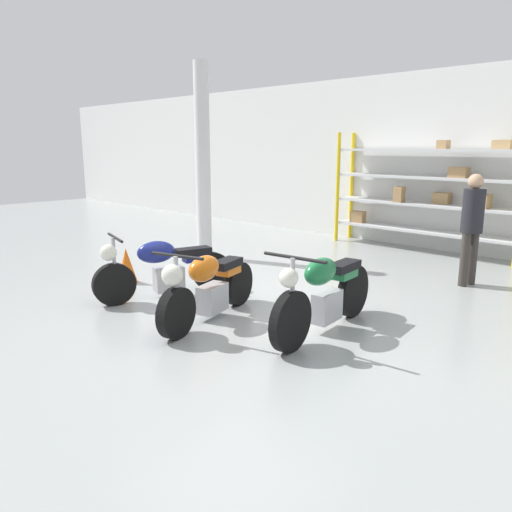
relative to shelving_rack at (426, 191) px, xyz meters
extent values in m
plane|color=#9EA3A0|center=(0.12, -5.40, -1.23)|extent=(30.00, 30.00, 0.00)
cube|color=white|center=(0.12, 0.37, 0.57)|extent=(30.00, 0.08, 3.60)
cylinder|color=yellow|center=(-1.94, -0.27, -0.03)|extent=(0.08, 0.08, 2.39)
cylinder|color=yellow|center=(-1.94, 0.28, -0.03)|extent=(0.08, 0.08, 2.39)
cube|color=silver|center=(-0.04, 0.00, -0.81)|extent=(3.80, 0.55, 0.05)
cube|color=silver|center=(-0.04, 0.00, -0.28)|extent=(3.80, 0.55, 0.05)
cube|color=silver|center=(-0.04, 0.00, 0.26)|extent=(3.80, 0.55, 0.05)
cube|color=silver|center=(-0.04, 0.00, 0.79)|extent=(3.80, 0.55, 0.05)
cube|color=tan|center=(0.28, 0.01, 0.90)|extent=(0.20, 0.21, 0.17)
cube|color=#A87F51|center=(-0.48, -0.17, -0.09)|extent=(0.19, 0.18, 0.32)
cube|color=#A87F51|center=(-1.51, -0.07, -0.66)|extent=(0.32, 0.24, 0.25)
cube|color=tan|center=(1.37, 0.00, 0.90)|extent=(0.32, 0.20, 0.16)
cube|color=tan|center=(0.27, 0.16, -0.14)|extent=(0.33, 0.21, 0.22)
cube|color=#A87F51|center=(0.64, -0.01, 0.38)|extent=(0.34, 0.25, 0.20)
cube|color=tan|center=(1.15, -0.04, -0.12)|extent=(0.22, 0.30, 0.26)
cylinder|color=silver|center=(-2.73, -3.50, 0.57)|extent=(0.28, 0.28, 3.60)
cylinder|color=black|center=(-1.31, -6.26, -0.94)|extent=(0.27, 0.59, 0.58)
cylinder|color=black|center=(-0.92, -4.87, -0.94)|extent=(0.27, 0.59, 0.58)
cube|color=#ADADB2|center=(-1.10, -5.52, -0.97)|extent=(0.32, 0.45, 0.34)
ellipsoid|color=navy|center=(-1.15, -5.68, -0.56)|extent=(0.40, 0.59, 0.31)
cube|color=black|center=(-1.00, -5.16, -0.61)|extent=(0.35, 0.55, 0.10)
cube|color=navy|center=(-0.99, -5.12, -0.70)|extent=(0.28, 0.40, 0.12)
cylinder|color=#ADADB2|center=(-1.31, -6.24, -0.63)|extent=(0.06, 0.06, 0.63)
sphere|color=silver|center=(-1.33, -6.31, -0.50)|extent=(0.22, 0.22, 0.22)
cylinder|color=black|center=(-1.30, -6.21, -0.31)|extent=(0.67, 0.22, 0.04)
cylinder|color=black|center=(0.25, -6.40, -0.94)|extent=(0.28, 0.60, 0.59)
cylinder|color=black|center=(-0.14, -5.08, -0.94)|extent=(0.28, 0.60, 0.59)
cube|color=#ADADB2|center=(0.04, -5.69, -0.97)|extent=(0.33, 0.46, 0.34)
ellipsoid|color=orange|center=(0.09, -5.86, -0.55)|extent=(0.40, 0.58, 0.31)
cube|color=black|center=(-0.06, -5.36, -0.60)|extent=(0.34, 0.51, 0.10)
cube|color=orange|center=(-0.07, -5.31, -0.69)|extent=(0.27, 0.37, 0.12)
cylinder|color=#ADADB2|center=(0.24, -6.38, -0.62)|extent=(0.06, 0.06, 0.64)
sphere|color=silver|center=(0.26, -6.45, -0.49)|extent=(0.24, 0.24, 0.24)
cylinder|color=black|center=(0.23, -6.35, -0.30)|extent=(0.66, 0.22, 0.04)
cylinder|color=black|center=(1.40, -5.80, -0.90)|extent=(0.18, 0.66, 0.65)
cylinder|color=black|center=(1.24, -4.40, -0.90)|extent=(0.18, 0.66, 0.65)
cube|color=#ADADB2|center=(1.31, -5.05, -0.94)|extent=(0.23, 0.44, 0.35)
ellipsoid|color=#196B38|center=(1.33, -5.22, -0.49)|extent=(0.32, 0.57, 0.30)
cube|color=black|center=(1.27, -4.67, -0.53)|extent=(0.27, 0.53, 0.10)
cube|color=#196B38|center=(1.26, -4.64, -0.62)|extent=(0.22, 0.37, 0.12)
cylinder|color=#ADADB2|center=(1.39, -5.78, -0.57)|extent=(0.06, 0.06, 0.67)
sphere|color=silver|center=(1.40, -5.84, -0.43)|extent=(0.20, 0.20, 0.20)
cylinder|color=black|center=(1.39, -5.75, -0.24)|extent=(0.75, 0.12, 0.04)
cylinder|color=#38332D|center=(1.72, -1.86, -0.82)|extent=(0.13, 0.13, 0.83)
cylinder|color=#38332D|center=(1.67, -2.03, -0.82)|extent=(0.13, 0.13, 0.83)
cylinder|color=#232328|center=(1.70, -1.95, -0.08)|extent=(0.40, 0.40, 0.65)
sphere|color=tan|center=(1.70, -1.95, 0.36)|extent=(0.22, 0.22, 0.22)
cone|color=orange|center=(-2.20, -5.53, -0.96)|extent=(0.32, 0.32, 0.55)
camera|label=1|loc=(4.55, -9.55, 0.87)|focal=35.00mm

